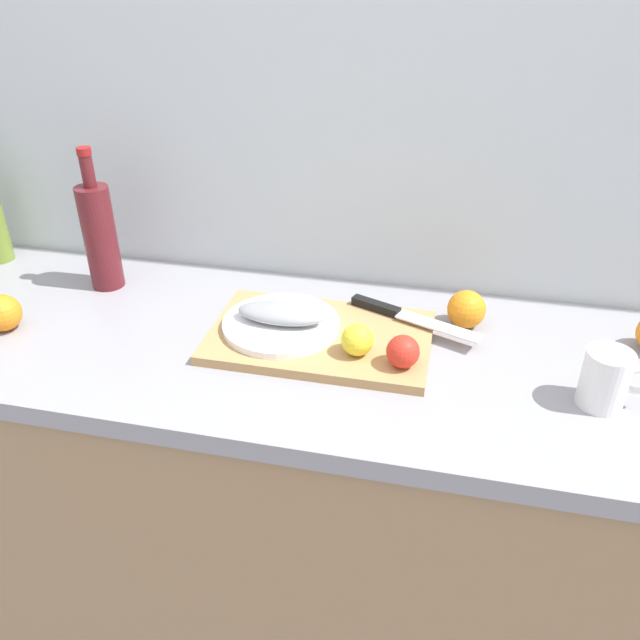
{
  "coord_description": "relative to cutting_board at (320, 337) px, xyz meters",
  "views": [
    {
      "loc": [
        0.2,
        -1.04,
        1.61
      ],
      "look_at": [
        -0.04,
        0.02,
        0.95
      ],
      "focal_mm": 36.02,
      "sensor_mm": 36.0,
      "label": 1
    }
  ],
  "objects": [
    {
      "name": "orange_1",
      "position": [
        -0.65,
        -0.1,
        0.03
      ],
      "size": [
        0.08,
        0.08,
        0.08
      ],
      "primitive_type": "sphere",
      "color": "orange",
      "rests_on": "kitchen_counter"
    },
    {
      "name": "fish_fillet",
      "position": [
        -0.08,
        0.0,
        0.04
      ],
      "size": [
        0.18,
        0.08,
        0.04
      ],
      "primitive_type": "ellipsoid",
      "color": "gray",
      "rests_on": "white_plate"
    },
    {
      "name": "coffee_mug_0",
      "position": [
        0.52,
        -0.09,
        0.04
      ],
      "size": [
        0.12,
        0.08,
        0.11
      ],
      "color": "white",
      "rests_on": "kitchen_counter"
    },
    {
      "name": "kitchen_counter",
      "position": [
        0.04,
        -0.02,
        -0.46
      ],
      "size": [
        2.0,
        0.6,
        0.9
      ],
      "color": "#9E7A56",
      "rests_on": "ground_plane"
    },
    {
      "name": "lemon_0",
      "position": [
        0.09,
        -0.06,
        0.04
      ],
      "size": [
        0.06,
        0.06,
        0.06
      ],
      "primitive_type": "sphere",
      "color": "yellow",
      "rests_on": "cutting_board"
    },
    {
      "name": "orange_0",
      "position": [
        0.28,
        0.13,
        0.03
      ],
      "size": [
        0.08,
        0.08,
        0.08
      ],
      "primitive_type": "sphere",
      "color": "orange",
      "rests_on": "kitchen_counter"
    },
    {
      "name": "chef_knife",
      "position": [
        0.15,
        0.1,
        0.02
      ],
      "size": [
        0.28,
        0.13,
        0.02
      ],
      "rotation": [
        0.0,
        0.0,
        -0.37
      ],
      "color": "silver",
      "rests_on": "cutting_board"
    },
    {
      "name": "ground_plane",
      "position": [
        0.04,
        -0.02,
        -0.91
      ],
      "size": [
        12.0,
        12.0,
        0.0
      ],
      "primitive_type": "plane",
      "color": "slate"
    },
    {
      "name": "cutting_board",
      "position": [
        0.0,
        0.0,
        0.0
      ],
      "size": [
        0.44,
        0.28,
        0.02
      ],
      "primitive_type": "cube",
      "color": "tan",
      "rests_on": "kitchen_counter"
    },
    {
      "name": "white_plate",
      "position": [
        -0.08,
        0.0,
        0.02
      ],
      "size": [
        0.24,
        0.24,
        0.01
      ],
      "primitive_type": "cylinder",
      "color": "white",
      "rests_on": "cutting_board"
    },
    {
      "name": "tomato_0",
      "position": [
        0.17,
        -0.08,
        0.04
      ],
      "size": [
        0.06,
        0.06,
        0.06
      ],
      "primitive_type": "sphere",
      "color": "red",
      "rests_on": "cutting_board"
    },
    {
      "name": "back_wall",
      "position": [
        0.04,
        0.3,
        0.34
      ],
      "size": [
        3.2,
        0.05,
        2.5
      ],
      "primitive_type": "cube",
      "color": "silver",
      "rests_on": "ground_plane"
    },
    {
      "name": "wine_bottle",
      "position": [
        -0.54,
        0.13,
        0.12
      ],
      "size": [
        0.07,
        0.07,
        0.33
      ],
      "color": "#59191E",
      "rests_on": "kitchen_counter"
    }
  ]
}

